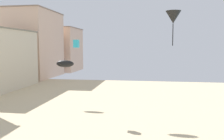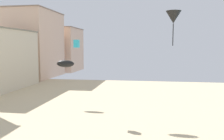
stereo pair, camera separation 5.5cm
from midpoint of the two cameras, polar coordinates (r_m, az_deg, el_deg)
boardwalk_hotel_far at (r=71.04m, az=-18.77°, el=5.95°), size 13.14×17.45×18.69m
boardwalk_hotel_distant at (r=87.36m, az=-13.22°, el=4.85°), size 16.04×15.10×15.27m
kite_cyan_box at (r=29.08m, az=-8.54°, el=6.33°), size 0.61×0.61×0.95m
kite_black_parafoil at (r=35.04m, az=-11.19°, el=1.51°), size 2.64×0.73×1.03m
kite_black_delta at (r=24.06m, az=14.74°, el=12.27°), size 1.48×1.48×3.36m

